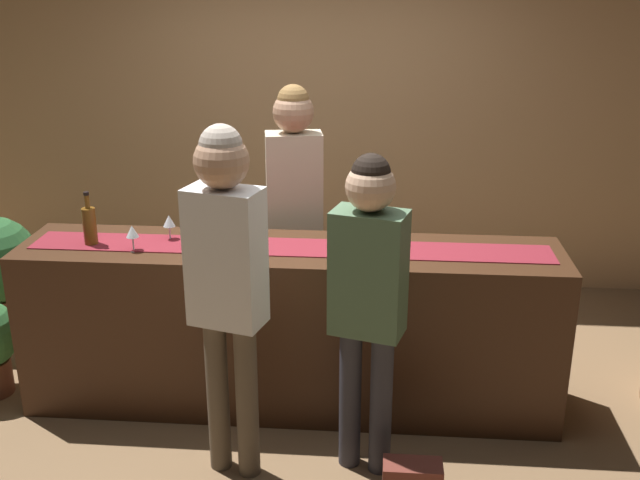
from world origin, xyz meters
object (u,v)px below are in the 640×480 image
(wine_glass_mid_counter, at_px, (169,222))
(customer_sipping, at_px, (368,286))
(wine_glass_near_customer, at_px, (132,232))
(bartender, at_px, (294,193))
(wine_bottle_green, at_px, (201,226))
(customer_browsing, at_px, (226,267))
(wine_bottle_amber, at_px, (90,225))

(wine_glass_mid_counter, height_order, customer_sipping, customer_sipping)
(wine_glass_near_customer, relative_size, bartender, 0.08)
(wine_glass_mid_counter, xyz_separation_m, bartender, (0.65, 0.50, 0.04))
(wine_bottle_green, distance_m, customer_sipping, 1.10)
(wine_bottle_green, xyz_separation_m, bartender, (0.45, 0.58, 0.03))
(wine_glass_near_customer, xyz_separation_m, customer_sipping, (1.28, -0.47, -0.06))
(wine_bottle_green, bearing_deg, customer_browsing, -67.32)
(customer_sipping, bearing_deg, wine_glass_mid_counter, 165.51)
(wine_glass_near_customer, xyz_separation_m, customer_browsing, (0.63, -0.55, 0.04))
(wine_bottle_green, relative_size, wine_glass_mid_counter, 2.10)
(customer_sipping, xyz_separation_m, customer_browsing, (-0.65, -0.08, 0.10))
(wine_bottle_amber, distance_m, wine_glass_mid_counter, 0.43)
(wine_glass_mid_counter, height_order, customer_browsing, customer_browsing)
(wine_bottle_green, xyz_separation_m, wine_glass_mid_counter, (-0.20, 0.07, -0.01))
(wine_bottle_amber, xyz_separation_m, customer_browsing, (0.89, -0.62, 0.03))
(wine_bottle_amber, relative_size, wine_glass_mid_counter, 2.10)
(wine_bottle_amber, distance_m, wine_glass_near_customer, 0.27)
(wine_glass_mid_counter, xyz_separation_m, customer_sipping, (1.13, -0.66, -0.06))
(wine_bottle_amber, xyz_separation_m, bartender, (1.06, 0.62, 0.03))
(wine_bottle_amber, relative_size, wine_glass_near_customer, 2.10)
(customer_sipping, bearing_deg, wine_bottle_amber, 176.35)
(wine_bottle_amber, height_order, customer_browsing, customer_browsing)
(wine_bottle_amber, xyz_separation_m, wine_glass_mid_counter, (0.41, 0.12, -0.01))
(wine_bottle_amber, relative_size, customer_browsing, 0.17)
(wine_glass_near_customer, height_order, wine_glass_mid_counter, same)
(wine_bottle_green, xyz_separation_m, customer_browsing, (0.28, -0.67, 0.03))
(wine_bottle_green, height_order, wine_bottle_amber, same)
(customer_browsing, bearing_deg, customer_sipping, 22.57)
(bartender, bearing_deg, customer_sipping, 102.27)
(bartender, bearing_deg, wine_glass_near_customer, 30.87)
(bartender, relative_size, customer_sipping, 1.08)
(customer_browsing, bearing_deg, wine_glass_near_customer, 154.39)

